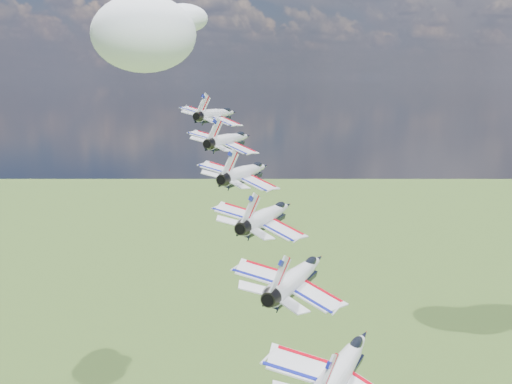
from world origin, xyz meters
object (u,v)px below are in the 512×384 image
Objects in this scene: jet_3 at (268,215)px; jet_5 at (343,366)px; jet_1 at (230,139)px; jet_4 at (298,276)px; jet_0 at (217,114)px; jet_2 at (246,172)px.

jet_3 reaches higher than jet_5.
jet_1 is 1.00× the size of jet_4.
jet_5 is (36.74, -34.74, -11.98)m from jet_1.
jet_5 is (45.92, -43.43, -14.98)m from jet_0.
jet_0 is at bearing 125.25° from jet_1.
jet_2 is 1.00× the size of jet_5.
jet_1 is 38.97m from jet_4.
jet_5 is (9.18, -8.69, -3.00)m from jet_4.
jet_1 is at bearing 125.25° from jet_4.
jet_1 is at bearing 125.25° from jet_2.
jet_0 is 38.97m from jet_3.
jet_3 reaches higher than jet_4.
jet_4 reaches higher than jet_5.
jet_2 is (18.37, -17.37, -5.99)m from jet_0.
jet_0 is 1.00× the size of jet_1.
jet_3 is 1.00× the size of jet_4.
jet_1 reaches higher than jet_3.
jet_0 reaches higher than jet_5.
jet_3 is (9.18, -8.69, -3.00)m from jet_2.
jet_4 is (9.18, -8.69, -3.00)m from jet_3.
jet_3 is 12.99m from jet_4.
jet_0 reaches higher than jet_1.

